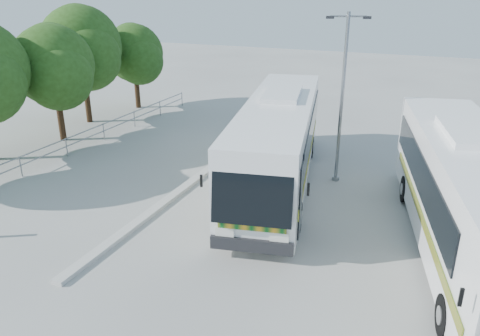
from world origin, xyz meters
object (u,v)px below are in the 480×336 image
at_px(coach_main, 278,140).
at_px(coach_adjacent, 468,197).
at_px(lamppost, 342,93).
at_px(tree_far_e, 135,53).
at_px(tree_far_d, 82,47).
at_px(tree_far_c, 54,66).

distance_m(coach_main, coach_adjacent, 8.16).
height_order(coach_adjacent, lamppost, lamppost).
bearing_deg(tree_far_e, tree_far_d, -98.63).
bearing_deg(tree_far_d, coach_main, -18.39).
xyz_separation_m(tree_far_d, coach_adjacent, (22.01, -8.05, -2.76)).
height_order(tree_far_d, tree_far_e, tree_far_d).
relative_size(tree_far_e, lamppost, 0.80).
distance_m(coach_main, lamppost, 3.40).
xyz_separation_m(tree_far_d, lamppost, (16.90, -3.47, -0.75)).
distance_m(tree_far_c, lamppost, 15.71).
bearing_deg(lamppost, coach_main, -167.36).
bearing_deg(tree_far_c, coach_adjacent, -11.81).
bearing_deg(tree_far_e, coach_main, -33.99).
xyz_separation_m(tree_far_d, coach_main, (14.52, -4.83, -2.77)).
bearing_deg(lamppost, tree_far_c, 163.77).
distance_m(tree_far_c, tree_far_e, 8.22).
xyz_separation_m(tree_far_e, coach_adjacent, (21.33, -12.55, -1.83)).
xyz_separation_m(tree_far_c, tree_far_e, (-0.51, 8.20, -0.37)).
xyz_separation_m(coach_main, lamppost, (2.38, 1.36, 2.02)).
bearing_deg(coach_adjacent, tree_far_e, 137.77).
bearing_deg(tree_far_c, lamppost, 0.84).
height_order(coach_main, coach_adjacent, coach_adjacent).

